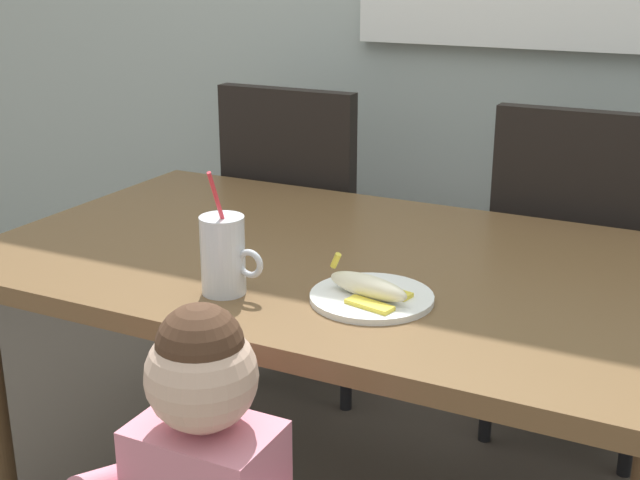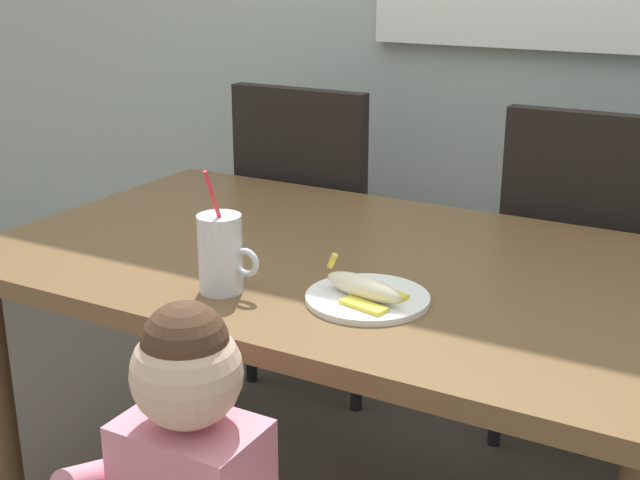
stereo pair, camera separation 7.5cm
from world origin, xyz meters
name	(u,v)px [view 2 (the right image)]	position (x,y,z in m)	size (l,w,h in m)	color
dining_table	(344,293)	(0.00, 0.00, 0.62)	(1.53, 0.92, 0.71)	brown
dining_chair_left	(319,221)	(-0.43, 0.65, 0.54)	(0.44, 0.44, 0.96)	black
dining_chair_right	(590,264)	(0.38, 0.66, 0.54)	(0.44, 0.45, 0.96)	black
milk_cup	(221,258)	(-0.11, -0.29, 0.77)	(0.13, 0.09, 0.25)	silver
snack_plate	(368,298)	(0.15, -0.20, 0.71)	(0.23, 0.23, 0.01)	white
peeled_banana	(364,288)	(0.16, -0.22, 0.74)	(0.18, 0.12, 0.07)	#F4EAC6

